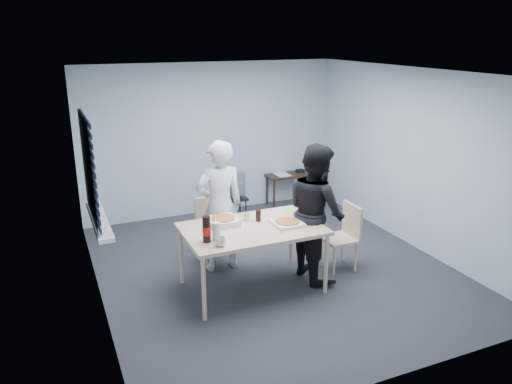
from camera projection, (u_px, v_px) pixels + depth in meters
name	position (u px, v px, depth m)	size (l,w,h in m)	color
room	(91.00, 176.00, 5.88)	(5.00, 5.00, 5.00)	#2F3034
dining_table	(252.00, 232.00, 6.05)	(1.67, 1.06, 0.81)	beige
chair_far	(212.00, 224.00, 6.94)	(0.42, 0.42, 0.89)	beige
chair_right	(345.00, 232.00, 6.67)	(0.42, 0.42, 0.89)	beige
person_white	(220.00, 206.00, 6.54)	(0.65, 0.42, 1.77)	silver
person_black	(316.00, 212.00, 6.35)	(0.86, 0.47, 1.77)	black
side_table	(290.00, 178.00, 9.18)	(0.87, 0.38, 0.58)	#342318
stool	(235.00, 203.00, 8.23)	(0.35, 0.35, 0.48)	black
backpack	(235.00, 185.00, 8.12)	(0.30, 0.22, 0.42)	slate
pizza_box_a	(223.00, 221.00, 6.11)	(0.35, 0.35, 0.09)	white
pizza_box_b	(287.00, 223.00, 6.11)	(0.35, 0.35, 0.05)	white
mug_a	(220.00, 242.00, 5.49)	(0.12, 0.12, 0.10)	silver
mug_b	(247.00, 216.00, 6.25)	(0.10, 0.10, 0.09)	silver
cola_glass	(258.00, 216.00, 6.21)	(0.07, 0.07, 0.14)	black
soda_bottle	(207.00, 230.00, 5.57)	(0.10, 0.10, 0.30)	black
plastic_cups	(216.00, 231.00, 5.62)	(0.09, 0.09, 0.22)	silver
rubber_band	(281.00, 233.00, 5.85)	(0.05, 0.05, 0.00)	red
papers	(282.00, 174.00, 9.12)	(0.24, 0.33, 0.01)	white
black_box	(300.00, 171.00, 9.25)	(0.14, 0.10, 0.06)	black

